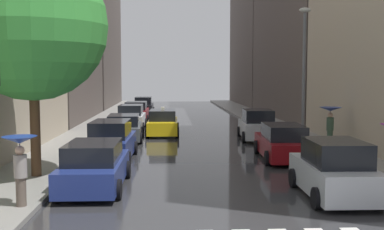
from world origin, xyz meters
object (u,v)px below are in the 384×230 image
(parked_car_left_sixth, at_px, (144,106))
(taxi_midroad, at_px, (163,123))
(parked_car_right_nearest, at_px, (334,171))
(pedestrian_near_tree, at_px, (20,156))
(parked_car_left_fifth, at_px, (136,112))
(parked_car_right_third, at_px, (257,126))
(pedestrian_foreground, at_px, (330,117))
(parked_car_left_second, at_px, (111,142))
(parked_car_left_fourth, at_px, (131,118))
(parked_car_left_third, at_px, (124,128))
(parked_car_left_nearest, at_px, (94,167))
(lamp_post_right, at_px, (304,68))
(parked_car_right_second, at_px, (283,143))
(street_tree_left, at_px, (32,26))

(parked_car_left_sixth, height_order, taxi_midroad, taxi_midroad)
(parked_car_right_nearest, relative_size, pedestrian_near_tree, 2.06)
(parked_car_left_fifth, relative_size, parked_car_right_nearest, 1.08)
(parked_car_right_third, bearing_deg, pedestrian_foreground, -141.39)
(parked_car_right_third, bearing_deg, parked_car_left_sixth, 25.56)
(pedestrian_near_tree, bearing_deg, taxi_midroad, 168.04)
(parked_car_left_second, bearing_deg, pedestrian_near_tree, 170.18)
(parked_car_right_nearest, xyz_separation_m, parked_car_right_third, (0.16, 13.21, -0.00))
(parked_car_right_third, relative_size, taxi_midroad, 0.88)
(parked_car_left_fourth, height_order, parked_car_left_fifth, parked_car_left_fourth)
(parked_car_left_fifth, height_order, parked_car_left_sixth, parked_car_left_sixth)
(parked_car_left_third, xyz_separation_m, pedestrian_foreground, (10.86, -4.04, 0.97))
(parked_car_left_nearest, relative_size, pedestrian_foreground, 2.25)
(parked_car_left_sixth, relative_size, lamp_post_right, 0.61)
(parked_car_left_nearest, xyz_separation_m, parked_car_right_nearest, (7.63, -1.55, 0.09))
(pedestrian_near_tree, bearing_deg, parked_car_right_nearest, 96.87)
(parked_car_right_second, height_order, taxi_midroad, taxi_midroad)
(parked_car_left_nearest, distance_m, parked_car_left_third, 11.65)
(street_tree_left, bearing_deg, parked_car_right_second, 19.82)
(parked_car_left_fifth, distance_m, pedestrian_near_tree, 25.95)
(parked_car_left_third, relative_size, pedestrian_foreground, 2.26)
(parked_car_left_third, distance_m, street_tree_left, 11.47)
(parked_car_left_fourth, xyz_separation_m, parked_car_left_fifth, (-0.05, 6.02, -0.05))
(street_tree_left, bearing_deg, parked_car_right_third, 45.10)
(parked_car_left_third, xyz_separation_m, street_tree_left, (-2.24, -10.16, 4.84))
(parked_car_left_fourth, height_order, pedestrian_foreground, pedestrian_foreground)
(parked_car_right_second, bearing_deg, parked_car_left_fifth, 25.73)
(parked_car_right_third, height_order, pedestrian_near_tree, pedestrian_near_tree)
(parked_car_left_fourth, relative_size, pedestrian_near_tree, 2.26)
(taxi_midroad, bearing_deg, parked_car_left_second, 167.05)
(parked_car_left_nearest, height_order, parked_car_left_third, parked_car_left_nearest)
(parked_car_left_second, relative_size, parked_car_left_fourth, 1.04)
(parked_car_left_second, xyz_separation_m, parked_car_right_nearest, (7.71, -6.80, 0.00))
(parked_car_left_second, distance_m, street_tree_left, 6.46)
(parked_car_right_third, distance_m, pedestrian_foreground, 5.09)
(parked_car_left_second, xyz_separation_m, parked_car_left_fourth, (-0.06, 12.08, -0.02))
(parked_car_left_second, xyz_separation_m, parked_car_left_third, (-0.04, 6.40, -0.11))
(parked_car_left_second, distance_m, parked_car_left_third, 6.40)
(taxi_midroad, relative_size, pedestrian_near_tree, 2.36)
(lamp_post_right, bearing_deg, taxi_midroad, 137.83)
(parked_car_left_fourth, bearing_deg, parked_car_left_third, -179.19)
(parked_car_left_second, xyz_separation_m, street_tree_left, (-2.28, -3.76, 4.73))
(parked_car_left_second, bearing_deg, parked_car_right_second, -89.57)
(parked_car_left_sixth, xyz_separation_m, street_tree_left, (-2.44, -28.33, 4.75))
(parked_car_left_second, bearing_deg, lamp_post_right, -74.03)
(pedestrian_near_tree, bearing_deg, street_tree_left, -169.27)
(parked_car_right_second, relative_size, parked_car_right_third, 1.16)
(parked_car_left_second, height_order, parked_car_right_nearest, parked_car_right_nearest)
(parked_car_right_third, distance_m, taxi_midroad, 6.20)
(parked_car_left_second, distance_m, parked_car_right_nearest, 10.28)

